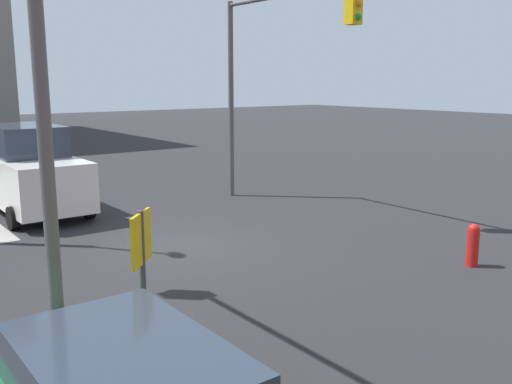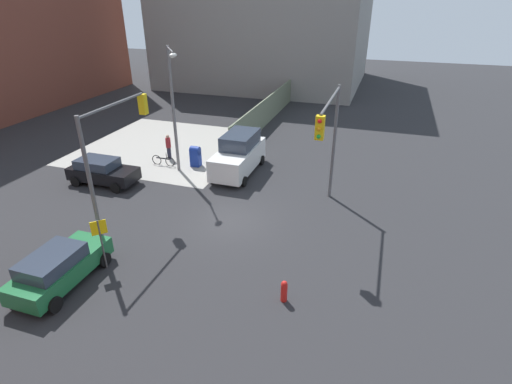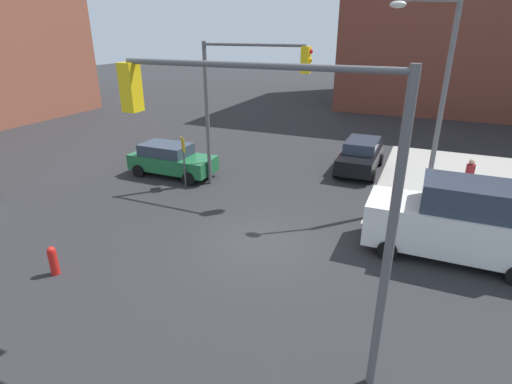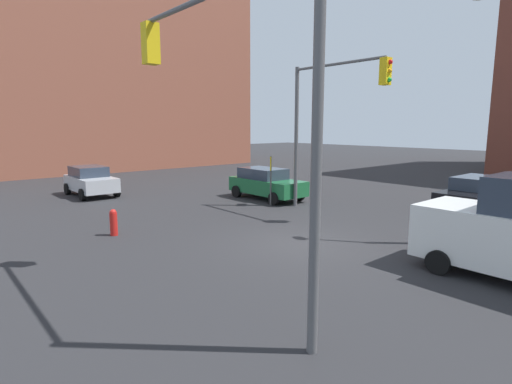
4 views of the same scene
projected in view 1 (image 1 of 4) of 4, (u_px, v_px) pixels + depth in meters
The scene contains 5 objects.
ground_plane at pixel (185, 247), 13.74m from camera, with size 120.00×120.00×0.00m, color #28282B.
traffic_signal_se_corner at pixel (273, 57), 17.27m from camera, with size 5.87×0.36×6.50m.
warning_sign_two_way at pixel (142, 271), 7.00m from camera, with size 0.48×0.48×2.40m.
fire_hydrant at pixel (473, 244), 12.23m from camera, with size 0.26×0.26×0.94m.
van_white_delivery at pixel (29, 170), 17.23m from camera, with size 5.40×2.32×2.62m.
Camera 1 is at (-11.57, 6.64, 3.93)m, focal length 40.00 mm.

